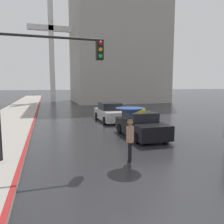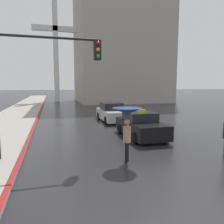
% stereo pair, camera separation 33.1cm
% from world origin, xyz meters
% --- Properties ---
extents(ground_plane, '(300.00, 300.00, 0.00)m').
position_xyz_m(ground_plane, '(0.00, 0.00, 0.00)').
color(ground_plane, '#262628').
extents(taxi, '(1.91, 4.11, 1.61)m').
position_xyz_m(taxi, '(2.08, 6.58, 0.67)').
color(taxi, black).
rests_on(taxi, ground_plane).
extents(sedan_red, '(1.91, 4.41, 1.54)m').
position_xyz_m(sedan_red, '(2.02, 12.60, 0.70)').
color(sedan_red, '#B7B2AD').
rests_on(sedan_red, ground_plane).
extents(pedestrian_with_umbrella, '(1.15, 1.15, 2.13)m').
position_xyz_m(pedestrian_with_umbrella, '(-0.07, 2.86, 1.77)').
color(pedestrian_with_umbrella, black).
rests_on(pedestrian_with_umbrella, ground_plane).
extents(traffic_light, '(4.11, 0.38, 5.12)m').
position_xyz_m(traffic_light, '(-3.16, 4.04, 3.62)').
color(traffic_light, black).
rests_on(traffic_light, ground_plane).
extents(building_tower_near, '(15.65, 13.47, 23.41)m').
position_xyz_m(building_tower_near, '(9.69, 34.43, 11.70)').
color(building_tower_near, '#A39E93').
rests_on(building_tower_near, ground_plane).
extents(monument_cross, '(8.01, 0.90, 18.21)m').
position_xyz_m(monument_cross, '(-1.79, 36.92, 10.33)').
color(monument_cross, white).
rests_on(monument_cross, ground_plane).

